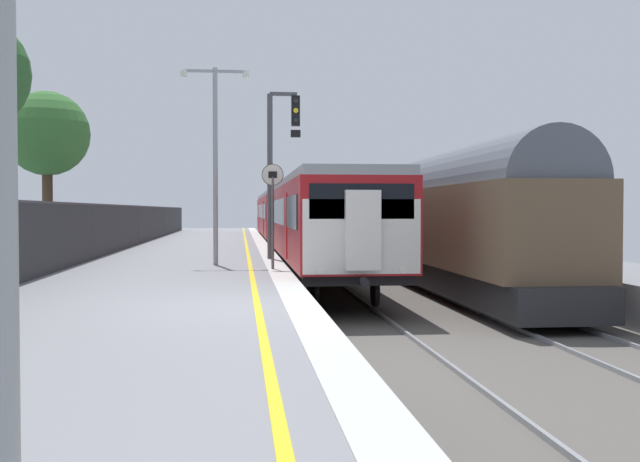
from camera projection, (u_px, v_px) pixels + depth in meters
ground at (432, 339)px, 12.72m from camera, size 17.40×110.00×1.21m
commuter_train_at_platform at (294, 217)px, 37.36m from camera, size 2.83×42.19×3.81m
freight_train_adjacent_track at (414, 216)px, 28.67m from camera, size 2.60×27.46×4.40m
signal_gantry at (278, 156)px, 24.40m from camera, size 1.10×0.24×5.51m
speed_limit_sign at (273, 203)px, 20.17m from camera, size 0.59×0.08×2.88m
platform_lamp_mid at (215, 149)px, 21.69m from camera, size 2.00×0.20×5.79m
background_tree_centre at (49, 136)px, 26.36m from camera, size 3.00×3.00×5.86m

